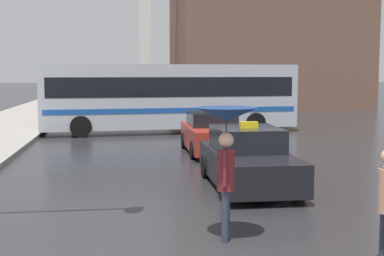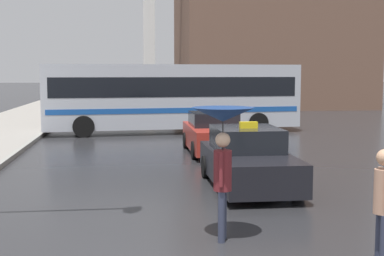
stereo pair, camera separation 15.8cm
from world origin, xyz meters
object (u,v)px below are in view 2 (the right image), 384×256
(taxi, at_px, (248,160))
(pedestrian_with_umbrella, at_px, (223,134))
(sedan_red, at_px, (214,134))
(pedestrian_man, at_px, (383,199))
(city_bus, at_px, (172,95))

(taxi, relative_size, pedestrian_with_umbrella, 1.91)
(pedestrian_with_umbrella, bearing_deg, sedan_red, 9.14)
(taxi, relative_size, pedestrian_man, 2.47)
(taxi, distance_m, sedan_red, 5.75)
(city_bus, xyz_separation_m, pedestrian_man, (1.50, -18.27, -0.76))
(city_bus, height_order, pedestrian_man, city_bus)
(sedan_red, xyz_separation_m, pedestrian_man, (0.59, -11.47, 0.36))
(sedan_red, distance_m, city_bus, 6.95)
(taxi, relative_size, sedan_red, 1.04)
(taxi, bearing_deg, pedestrian_man, 96.81)
(city_bus, height_order, pedestrian_with_umbrella, city_bus)
(taxi, bearing_deg, pedestrian_with_umbrella, 71.55)
(pedestrian_with_umbrella, distance_m, pedestrian_man, 2.72)
(pedestrian_with_umbrella, bearing_deg, taxi, -0.84)
(pedestrian_man, bearing_deg, sedan_red, -167.46)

